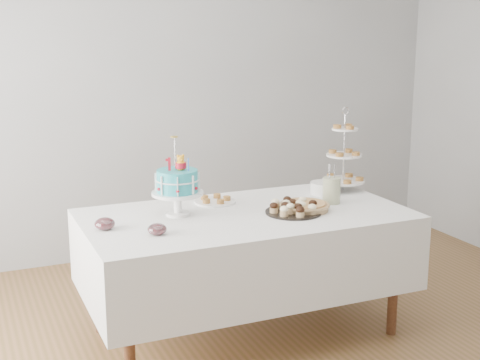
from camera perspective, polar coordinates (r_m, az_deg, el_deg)
name	(u,v)px	position (r m, az deg, el deg)	size (l,w,h in m)	color
floor	(266,354)	(4.01, 2.27, -14.58)	(5.00, 5.00, 0.00)	brown
walls	(269,123)	(3.59, 2.47, 4.90)	(5.04, 4.04, 2.70)	#939597
table	(246,249)	(4.04, 0.49, -5.93)	(1.92, 1.02, 0.77)	silver
birthday_cake	(178,194)	(3.91, -5.34, -1.23)	(0.30, 0.30, 0.47)	white
cupcake_tray	(293,207)	(3.97, 4.59, -2.31)	(0.34, 0.34, 0.08)	black
pie	(304,206)	(4.04, 5.52, -2.23)	(0.31, 0.31, 0.05)	tan
tiered_stand	(344,156)	(4.54, 8.87, 2.07)	(0.29, 0.29, 0.56)	silver
plate_stack	(325,188)	(4.46, 7.26, -0.67)	(0.20, 0.20, 0.08)	white
pastry_plate	(215,200)	(4.20, -2.14, -1.73)	(0.26, 0.26, 0.04)	white
jam_bowl_a	(157,229)	(3.59, -7.08, -4.21)	(0.10, 0.10, 0.06)	silver
jam_bowl_b	(105,224)	(3.72, -11.46, -3.70)	(0.11, 0.11, 0.07)	silver
utensil_pitcher	(332,189)	(4.21, 7.82, -0.79)	(0.12, 0.11, 0.25)	beige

